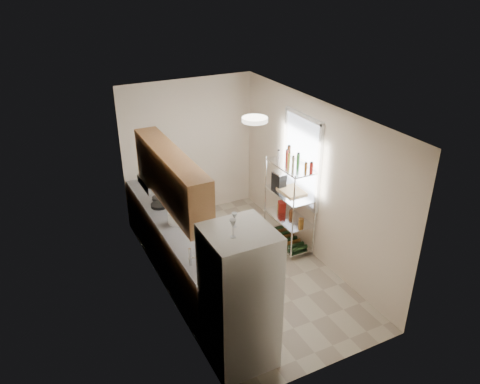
# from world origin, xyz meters

# --- Properties ---
(room) EXTENTS (2.52, 4.42, 2.62)m
(room) POSITION_xyz_m (0.00, 0.00, 1.30)
(room) COLOR #B3A991
(room) RESTS_ON ground
(counter_run) EXTENTS (0.63, 3.51, 0.90)m
(counter_run) POSITION_xyz_m (-0.92, 0.44, 0.45)
(counter_run) COLOR tan
(counter_run) RESTS_ON ground
(upper_cabinets) EXTENTS (0.33, 2.20, 0.72)m
(upper_cabinets) POSITION_xyz_m (-1.05, 0.10, 1.81)
(upper_cabinets) COLOR tan
(upper_cabinets) RESTS_ON room
(range_hood) EXTENTS (0.50, 0.60, 0.12)m
(range_hood) POSITION_xyz_m (-1.00, 0.90, 1.39)
(range_hood) COLOR #B7BABC
(range_hood) RESTS_ON room
(window) EXTENTS (0.06, 1.00, 1.46)m
(window) POSITION_xyz_m (1.23, 0.35, 1.55)
(window) COLOR white
(window) RESTS_ON room
(bakers_rack) EXTENTS (0.45, 0.90, 1.73)m
(bakers_rack) POSITION_xyz_m (1.00, 0.30, 1.11)
(bakers_rack) COLOR silver
(bakers_rack) RESTS_ON ground
(ceiling_dome) EXTENTS (0.34, 0.34, 0.05)m
(ceiling_dome) POSITION_xyz_m (0.00, -0.30, 2.57)
(ceiling_dome) COLOR white
(ceiling_dome) RESTS_ON room
(refrigerator) EXTENTS (0.75, 0.75, 1.82)m
(refrigerator) POSITION_xyz_m (-0.87, -1.58, 0.91)
(refrigerator) COLOR silver
(refrigerator) RESTS_ON ground
(wine_glass_a) EXTENTS (0.06, 0.06, 0.17)m
(wine_glass_a) POSITION_xyz_m (-0.88, -1.48, 1.90)
(wine_glass_a) COLOR silver
(wine_glass_a) RESTS_ON refrigerator
(wine_glass_b) EXTENTS (0.07, 0.07, 0.21)m
(wine_glass_b) POSITION_xyz_m (-0.98, -1.66, 1.92)
(wine_glass_b) COLOR silver
(wine_glass_b) RESTS_ON refrigerator
(rice_cooker) EXTENTS (0.23, 0.23, 0.19)m
(rice_cooker) POSITION_xyz_m (-0.93, 0.40, 0.99)
(rice_cooker) COLOR white
(rice_cooker) RESTS_ON counter_run
(frying_pan_large) EXTENTS (0.29, 0.29, 0.05)m
(frying_pan_large) POSITION_xyz_m (-0.99, 1.02, 0.92)
(frying_pan_large) COLOR black
(frying_pan_large) RESTS_ON counter_run
(frying_pan_small) EXTENTS (0.30, 0.30, 0.04)m
(frying_pan_small) POSITION_xyz_m (-0.92, 1.26, 0.92)
(frying_pan_small) COLOR black
(frying_pan_small) RESTS_ON counter_run
(cutting_board) EXTENTS (0.35, 0.45, 0.03)m
(cutting_board) POSITION_xyz_m (1.06, 0.33, 1.03)
(cutting_board) COLOR tan
(cutting_board) RESTS_ON bakers_rack
(espresso_machine) EXTENTS (0.17, 0.24, 0.27)m
(espresso_machine) POSITION_xyz_m (0.96, 0.58, 1.14)
(espresso_machine) COLOR black
(espresso_machine) RESTS_ON bakers_rack
(storage_bag) EXTENTS (0.15, 0.18, 0.17)m
(storage_bag) POSITION_xyz_m (1.01, 0.53, 0.65)
(storage_bag) COLOR #9E1B13
(storage_bag) RESTS_ON bakers_rack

